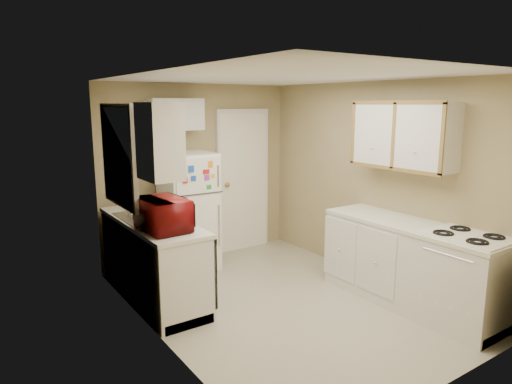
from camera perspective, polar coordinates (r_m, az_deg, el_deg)
floor at (r=5.14m, az=3.24°, el=-13.59°), size 3.80×3.80×0.00m
ceiling at (r=4.68m, az=3.56°, el=14.19°), size 3.80×3.80×0.00m
wall_left at (r=4.08m, az=-12.37°, el=-2.54°), size 3.80×3.80×0.00m
wall_right at (r=5.72m, az=14.57°, el=1.21°), size 3.80×3.80×0.00m
wall_back at (r=6.35m, az=-7.15°, el=2.44°), size 2.80×2.80×0.00m
wall_front at (r=3.51m, az=22.81°, el=-5.40°), size 2.80×2.80×0.00m
left_counter at (r=5.20m, az=-12.72°, el=-8.21°), size 0.60×1.80×0.90m
dishwasher at (r=4.78m, az=-6.76°, el=-9.22°), size 0.03×0.58×0.72m
sink at (r=5.22m, az=-13.52°, el=-3.48°), size 0.54×0.74×0.16m
microwave at (r=4.60m, az=-11.47°, el=-2.89°), size 0.60×0.35×0.39m
soap_bottle at (r=5.56m, az=-14.95°, el=-1.18°), size 0.08×0.08×0.17m
window_blinds at (r=5.01m, az=-16.69°, el=4.37°), size 0.10×0.98×1.08m
upper_cabinet_left at (r=4.25m, az=-11.95°, el=6.20°), size 0.30×0.45×0.70m
refrigerator at (r=5.92m, az=-8.41°, el=-2.51°), size 0.65×0.64×1.53m
cabinet_over_fridge at (r=5.98m, az=-10.12°, el=9.52°), size 0.70×0.30×0.40m
interior_door at (r=6.69m, az=-1.62°, el=1.40°), size 0.86×0.06×2.08m
right_counter at (r=5.19m, az=18.65°, el=-8.57°), size 0.60×2.00×0.90m
stove at (r=4.90m, az=24.57°, el=-10.14°), size 0.61×0.75×0.91m
upper_cabinet_right at (r=5.22m, az=17.94°, el=6.77°), size 0.30×1.20×0.70m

